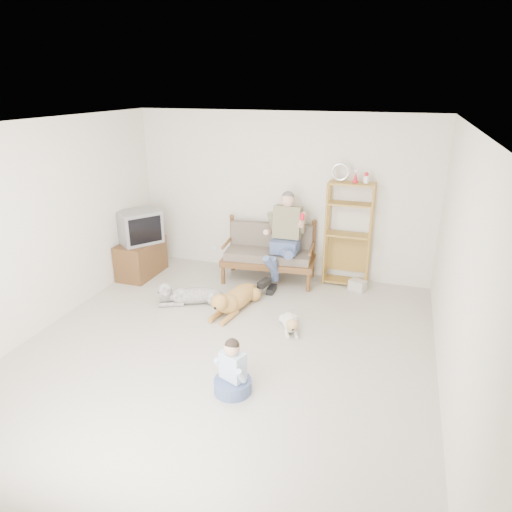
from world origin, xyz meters
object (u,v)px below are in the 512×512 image
(tv_stand, at_px, (141,258))
(golden_retriever, at_px, (234,299))
(loveseat, at_px, (270,252))
(etagere, at_px, (348,233))

(tv_stand, bearing_deg, golden_retriever, -19.19)
(loveseat, relative_size, tv_stand, 1.71)
(loveseat, bearing_deg, golden_retriever, -102.98)
(loveseat, distance_m, etagere, 1.31)
(loveseat, relative_size, golden_retriever, 1.17)
(etagere, bearing_deg, tv_stand, -168.18)
(tv_stand, bearing_deg, loveseat, 14.63)
(tv_stand, relative_size, golden_retriever, 0.68)
(loveseat, distance_m, golden_retriever, 1.30)
(loveseat, height_order, etagere, etagere)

